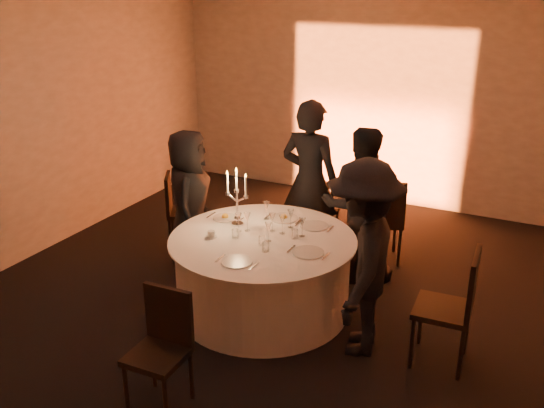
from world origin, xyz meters
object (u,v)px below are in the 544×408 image
at_px(coffee_cup, 211,234).
at_px(chair_back_left, 318,207).
at_px(chair_right, 455,302).
at_px(guest_right, 363,259).
at_px(chair_back_right, 383,216).
at_px(guest_left, 189,200).
at_px(banquet_table, 263,274).
at_px(guest_back_left, 310,182).
at_px(candelabra, 237,205).
at_px(chair_left, 178,207).
at_px(guest_back_right, 360,205).
at_px(chair_front, 162,342).

bearing_deg(coffee_cup, chair_back_left, 80.42).
relative_size(chair_right, guest_right, 0.60).
relative_size(chair_back_right, guest_left, 0.64).
height_order(banquet_table, coffee_cup, coffee_cup).
height_order(chair_right, guest_left, guest_left).
bearing_deg(chair_right, guest_left, -104.59).
bearing_deg(guest_back_left, guest_right, 129.88).
bearing_deg(coffee_cup, candelabra, 79.27).
bearing_deg(chair_left, candelabra, -150.32).
distance_m(chair_back_right, candelabra, 1.80).
height_order(chair_back_right, guest_back_right, guest_back_right).
height_order(banquet_table, chair_front, chair_front).
bearing_deg(chair_front, chair_back_right, 73.80).
bearing_deg(candelabra, chair_back_left, 80.71).
height_order(banquet_table, chair_back_right, chair_back_right).
bearing_deg(guest_left, coffee_cup, -158.37).
distance_m(chair_left, chair_back_right, 2.42).
relative_size(chair_left, guest_right, 0.52).
xyz_separation_m(banquet_table, chair_front, (-0.05, -1.55, 0.14)).
bearing_deg(guest_right, guest_back_left, -153.56).
xyz_separation_m(chair_front, candelabra, (-0.32, 1.73, 0.45)).
bearing_deg(chair_front, chair_right, 36.00).
distance_m(banquet_table, guest_back_right, 1.31).
distance_m(coffee_cup, candelabra, 0.43).
bearing_deg(chair_front, candelabra, 98.78).
distance_m(chair_back_left, chair_front, 3.27).
relative_size(chair_front, candelabra, 1.55).
height_order(chair_left, guest_left, guest_left).
bearing_deg(chair_front, chair_left, 120.58).
height_order(guest_back_right, guest_right, guest_right).
relative_size(guest_back_left, guest_right, 1.07).
bearing_deg(guest_right, chair_right, 87.42).
xyz_separation_m(chair_right, guest_back_right, (-1.23, 1.16, 0.24)).
bearing_deg(guest_back_left, banquet_table, 95.24).
height_order(guest_left, candelabra, guest_left).
bearing_deg(guest_right, chair_back_right, 179.69).
height_order(guest_left, guest_back_left, guest_back_left).
bearing_deg(banquet_table, chair_back_left, 94.25).
height_order(chair_back_left, coffee_cup, chair_back_left).
distance_m(chair_front, guest_back_right, 2.72).
distance_m(guest_left, guest_back_right, 1.86).
distance_m(chair_right, chair_front, 2.39).
relative_size(banquet_table, chair_left, 1.97).
bearing_deg(chair_back_right, chair_left, -7.76).
xyz_separation_m(chair_left, guest_left, (0.41, -0.35, 0.28)).
distance_m(chair_left, chair_front, 2.87).
bearing_deg(chair_back_right, chair_right, 100.38).
bearing_deg(guest_left, chair_back_right, -86.03).
distance_m(chair_front, guest_left, 2.38).
bearing_deg(chair_back_left, banquet_table, 98.18).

